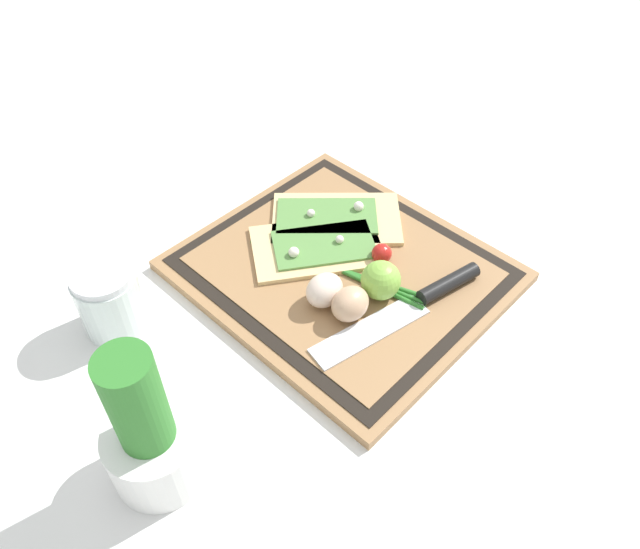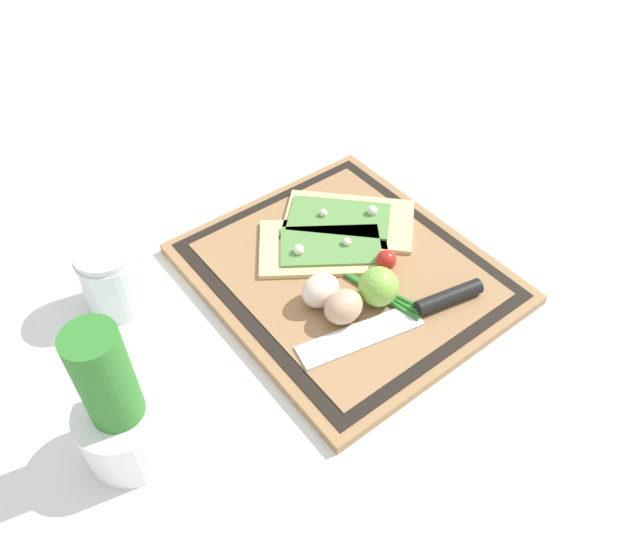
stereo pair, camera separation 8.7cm
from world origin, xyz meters
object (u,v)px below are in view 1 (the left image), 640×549
Objects in this scene: lime at (381,280)px; egg_brown at (350,304)px; sauce_jar at (111,303)px; pizza_slice_near at (334,218)px; knife at (426,297)px; egg_pink at (324,290)px; herb_pot at (150,438)px; pizza_slice_far at (317,247)px; cherry_tomato_red at (382,253)px.

egg_brown is at bearing 85.50° from lime.
pizza_slice_near is at bearing -102.99° from sauce_jar.
sauce_jar reaches higher than knife.
herb_pot is (-0.03, 0.30, 0.03)m from egg_pink.
sauce_jar reaches higher than egg_brown.
pizza_slice_far is 4.05× the size of egg_pink.
cherry_tomato_red is (0.04, -0.05, -0.01)m from lime.
pizza_slice_near is 4.09× the size of lime.
sauce_jar reaches higher than lime.
egg_pink is 0.12m from cherry_tomato_red.
pizza_slice_near is 0.20m from egg_brown.
knife is 0.10m from cherry_tomato_red.
herb_pot is (-0.11, 0.37, 0.05)m from pizza_slice_far.
knife is 2.70× the size of sauce_jar.
knife is at bearing 169.10° from cherry_tomato_red.
egg_pink is 0.30m from herb_pot.
egg_brown is at bearing 153.38° from pizza_slice_far.
knife is at bearing -99.73° from herb_pot.
herb_pot reaches higher than egg_brown.
cherry_tomato_red reaches higher than pizza_slice_far.
pizza_slice_near is at bearing -41.06° from egg_brown.
sauce_jar is (0.08, 0.35, 0.02)m from pizza_slice_near.
egg_brown reaches higher than cherry_tomato_red.
lime reaches higher than egg_brown.
knife is (-0.21, 0.04, 0.00)m from pizza_slice_near.
cherry_tomato_red is at bearing -92.63° from egg_pink.
knife is at bearing -135.87° from egg_pink.
egg_pink reaches higher than pizza_slice_far.
herb_pot is at bearing 93.66° from cherry_tomato_red.
lime reaches higher than pizza_slice_near.
lime is at bearing -94.50° from egg_brown.
egg_pink is at bearing 140.10° from pizza_slice_far.
herb_pot is (0.01, 0.36, 0.03)m from lime.
egg_pink is (-0.08, 0.07, 0.02)m from pizza_slice_far.
sauce_jar is (0.23, 0.28, -0.00)m from lime.
pizza_slice_far is 0.82× the size of knife.
pizza_slice_near is 0.83× the size of knife.
egg_brown is at bearing 57.33° from knife.
egg_brown is (-0.12, 0.06, 0.02)m from pizza_slice_far.
egg_pink is (0.04, 0.01, 0.00)m from egg_brown.
sauce_jar is (0.19, 0.21, 0.00)m from egg_pink.
pizza_slice_far is 2.22× the size of sauce_jar.
cherry_tomato_red is at bearing -120.12° from sauce_jar.
knife is 0.42m from sauce_jar.
sauce_jar is at bearing -21.58° from herb_pot.
pizza_slice_near is 0.21m from knife.
egg_pink is 0.27× the size of herb_pot.
pizza_slice_far is 4.05× the size of egg_brown.
lime is 0.55× the size of sauce_jar.
knife is at bearing -170.20° from pizza_slice_far.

